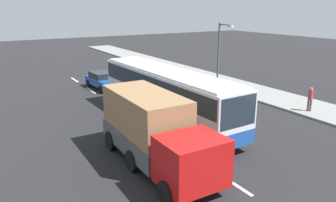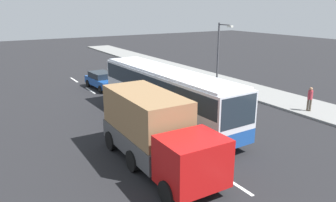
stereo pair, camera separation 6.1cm
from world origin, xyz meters
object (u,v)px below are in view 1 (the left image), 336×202
at_px(pedestrian_near_curb, 310,97).
at_px(street_lamp, 220,50).
at_px(cargo_truck, 154,130).
at_px(coach_bus, 166,90).
at_px(car_blue_saloon, 102,80).
at_px(car_silver_hatch, 148,76).

relative_size(pedestrian_near_curb, street_lamp, 0.30).
bearing_deg(street_lamp, cargo_truck, -50.68).
bearing_deg(coach_bus, car_blue_saloon, -179.86).
relative_size(coach_bus, street_lamp, 2.25).
bearing_deg(coach_bus, pedestrian_near_curb, 67.34).
bearing_deg(coach_bus, cargo_truck, -37.76).
xyz_separation_m(cargo_truck, pedestrian_near_curb, (-1.07, 12.70, -0.59)).
height_order(car_silver_hatch, street_lamp, street_lamp).
xyz_separation_m(pedestrian_near_curb, street_lamp, (-8.80, -0.65, 2.32)).
distance_m(cargo_truck, car_blue_saloon, 15.52).
distance_m(coach_bus, car_blue_saloon, 10.60).
relative_size(coach_bus, pedestrian_near_curb, 7.56).
bearing_deg(car_blue_saloon, pedestrian_near_curb, 30.34).
bearing_deg(street_lamp, car_blue_saloon, -120.70).
height_order(car_silver_hatch, pedestrian_near_curb, pedestrian_near_curb).
xyz_separation_m(car_silver_hatch, pedestrian_near_curb, (13.31, 5.40, 0.34)).
bearing_deg(cargo_truck, car_silver_hatch, 153.78).
xyz_separation_m(car_blue_saloon, street_lamp, (5.30, 8.93, 2.65)).
height_order(cargo_truck, car_silver_hatch, cargo_truck).
distance_m(car_silver_hatch, pedestrian_near_curb, 14.37).
relative_size(car_silver_hatch, street_lamp, 0.87).
relative_size(coach_bus, car_silver_hatch, 2.59).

